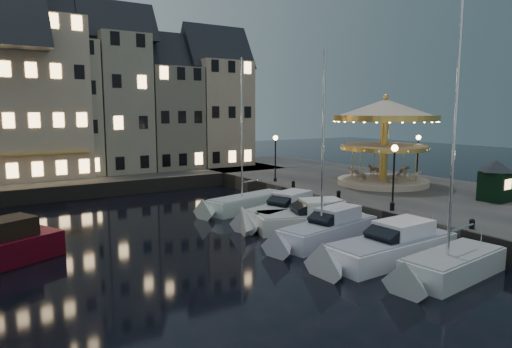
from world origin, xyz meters
TOP-DOWN VIEW (x-y plane):
  - ground at (0.00, 0.00)m, footprint 160.00×160.00m
  - quay_east at (14.00, 6.00)m, footprint 16.00×56.00m
  - quay_north at (-8.00, 28.00)m, footprint 44.00×12.00m
  - quaywall_e at (6.00, 6.00)m, footprint 0.15×44.00m
  - quaywall_n at (-6.00, 22.00)m, footprint 48.00×0.15m
  - streetlamp_b at (7.20, 1.00)m, footprint 0.44×0.44m
  - streetlamp_c at (7.20, 14.50)m, footprint 0.44×0.44m
  - streetlamp_d at (18.50, 8.00)m, footprint 0.44×0.44m
  - bollard_a at (6.60, -5.00)m, footprint 0.30×0.30m
  - bollard_b at (6.60, 0.50)m, footprint 0.30×0.30m
  - bollard_c at (6.60, 5.50)m, footprint 0.30×0.30m
  - bollard_d at (6.60, 11.00)m, footprint 0.30×0.30m
  - townhouse_nc at (-8.00, 30.00)m, footprint 6.82×8.00m
  - townhouse_nd at (-2.25, 30.00)m, footprint 5.50×8.00m
  - townhouse_ne at (3.20, 30.00)m, footprint 6.16×8.00m
  - townhouse_nf at (9.25, 30.00)m, footprint 6.82×8.00m
  - motorboat_a at (1.86, -6.84)m, footprint 6.92×2.86m
  - motorboat_b at (1.55, -3.57)m, footprint 8.71×2.82m
  - motorboat_c at (1.08, 0.67)m, footprint 8.19×3.53m
  - motorboat_d at (1.80, 3.59)m, footprint 7.95×4.91m
  - motorboat_e at (1.96, 6.16)m, footprint 8.03×4.60m
  - motorboat_f at (1.40, 10.45)m, footprint 8.18×3.75m
  - carousel at (14.11, 8.09)m, footprint 8.87×8.87m
  - ticket_kiosk at (15.13, -1.29)m, footprint 2.81×2.81m

SIDE VIEW (x-z plane):
  - ground at x=0.00m, z-range 0.00..0.00m
  - motorboat_f at x=1.40m, z-range -4.90..5.95m
  - motorboat_a at x=1.86m, z-range -5.17..6.25m
  - motorboat_d at x=1.80m, z-range -0.43..1.72m
  - motorboat_e at x=1.96m, z-range -0.43..1.72m
  - motorboat_b at x=1.55m, z-range -0.43..1.72m
  - quay_east at x=14.00m, z-range 0.00..1.30m
  - quay_north at x=-8.00m, z-range 0.00..1.30m
  - quaywall_e at x=6.00m, z-range 0.00..1.30m
  - quaywall_n at x=-6.00m, z-range 0.00..1.30m
  - motorboat_c at x=1.08m, z-range -4.74..6.09m
  - bollard_a at x=6.60m, z-range 1.32..1.89m
  - bollard_b at x=6.60m, z-range 1.32..1.89m
  - bollard_c at x=6.60m, z-range 1.32..1.89m
  - bollard_d at x=6.60m, z-range 1.32..1.89m
  - ticket_kiosk at x=15.13m, z-range 1.61..4.91m
  - streetlamp_b at x=7.20m, z-range 1.93..6.10m
  - streetlamp_c at x=7.20m, z-range 1.93..6.10m
  - streetlamp_d at x=18.50m, z-range 1.93..6.10m
  - carousel at x=14.11m, z-range 2.53..10.29m
  - townhouse_ne at x=3.20m, z-range 1.38..14.18m
  - townhouse_nf at x=9.25m, z-range 1.38..15.18m
  - townhouse_nc at x=-8.00m, z-range 1.38..16.18m
  - townhouse_nd at x=-2.25m, z-range 1.38..17.18m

